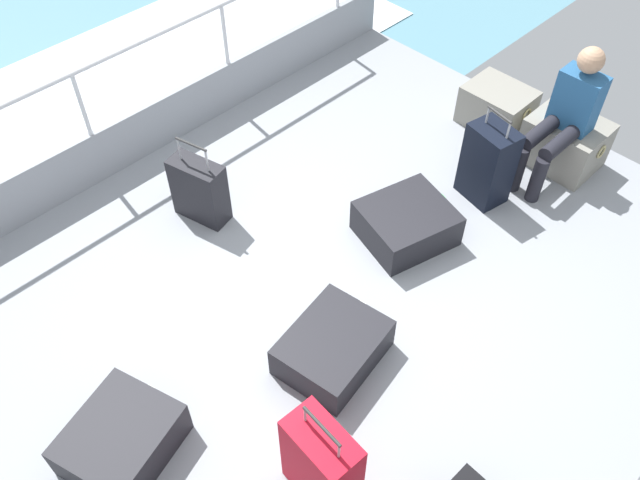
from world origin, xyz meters
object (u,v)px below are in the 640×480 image
Objects in this scene: cargo_crate_0 at (497,107)px; suitcase_2 at (121,440)px; suitcase_1 at (322,464)px; suitcase_6 at (406,223)px; suitcase_3 at (333,347)px; suitcase_5 at (488,164)px; suitcase_4 at (199,190)px; cargo_crate_1 at (565,142)px; passenger_seated at (565,115)px.

cargo_crate_0 is 0.80× the size of suitcase_2.
suitcase_6 is at bearing 116.85° from suitcase_1.
suitcase_3 is (-0.55, 0.66, -0.19)m from suitcase_1.
suitcase_5 reaches higher than suitcase_2.
suitcase_4 is (-1.21, 1.54, 0.13)m from suitcase_2.
cargo_crate_1 is (0.69, -0.03, 0.03)m from cargo_crate_0.
suitcase_4 is at bearing 128.22° from suitcase_2.
suitcase_5 is at bearing 106.73° from suitcase_1.
cargo_crate_1 is 1.63m from suitcase_6.
cargo_crate_0 is at bearing 109.92° from suitcase_1.
suitcase_1 reaches higher than suitcase_6.
suitcase_4 is (-1.63, 0.22, 0.14)m from suitcase_3.
cargo_crate_0 is 2.87m from suitcase_3.
suitcase_2 is at bearing -145.84° from suitcase_1.
passenger_seated reaches higher than cargo_crate_0.
suitcase_3 is at bearing -7.64° from suitcase_4.
suitcase_4 reaches higher than suitcase_6.
suitcase_5 is (-0.23, -0.80, 0.12)m from cargo_crate_1.
cargo_crate_0 is 0.97m from suitcase_5.
suitcase_5 is (-0.78, 2.60, 0.01)m from suitcase_1.
suitcase_2 is 1.04× the size of suitcase_4.
suitcase_2 is at bearing -91.23° from suitcase_6.
suitcase_3 is at bearing 72.23° from suitcase_2.
suitcase_5 is at bearing -105.84° from cargo_crate_1.
suitcase_6 is (-0.14, -0.78, -0.19)m from suitcase_5.
suitcase_2 is 1.38m from suitcase_3.
cargo_crate_1 is 0.84m from suitcase_5.
passenger_seated reaches higher than suitcase_3.
cargo_crate_0 is 0.83× the size of suitcase_4.
suitcase_1 is at bearing -80.24° from passenger_seated.
suitcase_1 is at bearing -70.08° from cargo_crate_0.
suitcase_4 is at bearing -122.82° from cargo_crate_1.
cargo_crate_1 is at bearing 57.18° from suitcase_4.
suitcase_5 is 1.05× the size of suitcase_6.
suitcase_2 is at bearing -96.19° from passenger_seated.
suitcase_1 is 1.03× the size of suitcase_2.
suitcase_2 is (-0.42, -4.07, -0.07)m from cargo_crate_1.
suitcase_4 is at bearing -129.11° from suitcase_5.
suitcase_3 is (0.00, -2.75, -0.08)m from cargo_crate_1.
suitcase_4 reaches higher than cargo_crate_1.
suitcase_1 reaches higher than suitcase_4.
suitcase_2 is at bearing -107.77° from suitcase_3.
suitcase_1 reaches higher than suitcase_2.
suitcase_5 reaches higher than suitcase_6.
suitcase_4 is (-1.63, -2.34, -0.33)m from passenger_seated.
passenger_seated is 0.71m from suitcase_5.
cargo_crate_0 is 3.66m from suitcase_1.
suitcase_6 is (-0.37, -1.59, -0.07)m from cargo_crate_1.
suitcase_1 reaches higher than cargo_crate_1.
suitcase_1 is 1.00× the size of suitcase_6.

